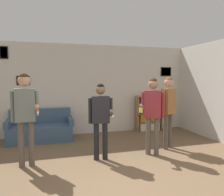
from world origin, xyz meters
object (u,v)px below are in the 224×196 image
at_px(couch, 41,130).
at_px(person_watcher_holding_cup, 153,108).
at_px(bookshelf, 149,113).
at_px(person_player_foreground_center, 101,114).
at_px(person_player_foreground_left, 25,109).
at_px(person_spectator_near_bookshelf, 168,105).

relative_size(couch, person_watcher_holding_cup, 1.02).
bearing_deg(couch, bookshelf, 3.48).
bearing_deg(person_player_foreground_center, bookshelf, 44.97).
xyz_separation_m(couch, person_player_foreground_left, (-0.19, -1.82, 0.83)).
distance_m(person_player_foreground_center, person_spectator_near_bookshelf, 1.75).
height_order(person_player_foreground_left, person_player_foreground_center, person_player_foreground_left).
height_order(couch, person_spectator_near_bookshelf, person_spectator_near_bookshelf).
relative_size(bookshelf, person_watcher_holding_cup, 0.67).
relative_size(person_player_foreground_center, person_spectator_near_bookshelf, 0.92).
bearing_deg(person_watcher_holding_cup, person_player_foreground_left, 178.73).
xyz_separation_m(bookshelf, person_player_foreground_center, (-2.06, -2.06, 0.40)).
distance_m(person_player_foreground_center, person_watcher_holding_cup, 1.17).
height_order(couch, person_player_foreground_center, person_player_foreground_center).
relative_size(couch, person_player_foreground_left, 0.96).
height_order(bookshelf, person_watcher_holding_cup, person_watcher_holding_cup).
bearing_deg(person_spectator_near_bookshelf, person_player_foreground_center, -170.51).
xyz_separation_m(person_player_foreground_center, person_spectator_near_bookshelf, (1.73, 0.29, 0.10)).
bearing_deg(person_player_foreground_left, person_spectator_near_bookshelf, 4.45).
bearing_deg(person_player_foreground_left, couch, 84.09).
bearing_deg(person_player_foreground_left, bookshelf, 29.92).
distance_m(person_player_foreground_left, person_player_foreground_center, 1.46).
bearing_deg(bookshelf, person_spectator_near_bookshelf, -100.81).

